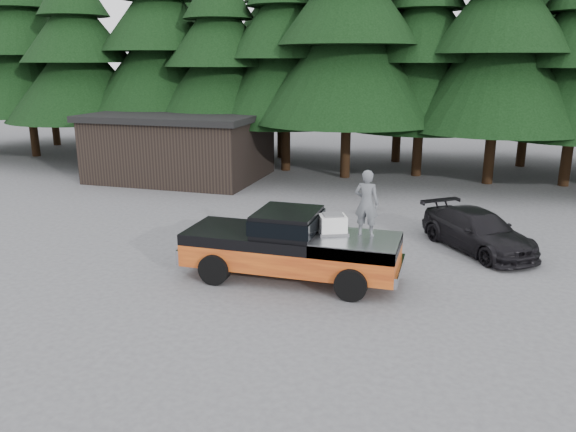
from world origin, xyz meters
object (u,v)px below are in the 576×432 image
(pickup_truck, at_px, (291,256))
(parked_car, at_px, (478,231))
(man_on_bed, at_px, (367,203))
(air_compressor, at_px, (333,225))
(utility_building, at_px, (181,145))

(pickup_truck, relative_size, parked_car, 1.39)
(parked_car, bearing_deg, man_on_bed, -166.83)
(pickup_truck, distance_m, air_compressor, 1.44)
(parked_car, distance_m, utility_building, 16.26)
(man_on_bed, height_order, parked_car, man_on_bed)
(air_compressor, distance_m, man_on_bed, 1.09)
(pickup_truck, xyz_separation_m, parked_car, (4.97, 4.04, -0.04))
(air_compressor, relative_size, utility_building, 0.08)
(parked_car, xyz_separation_m, utility_building, (-14.27, 7.73, 1.04))
(man_on_bed, relative_size, utility_building, 0.21)
(air_compressor, xyz_separation_m, parked_car, (3.87, 3.80, -0.94))
(air_compressor, xyz_separation_m, utility_building, (-10.39, 11.54, 0.10))
(pickup_truck, bearing_deg, air_compressor, 12.11)
(pickup_truck, bearing_deg, utility_building, 128.30)
(utility_building, bearing_deg, man_on_bed, -45.52)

